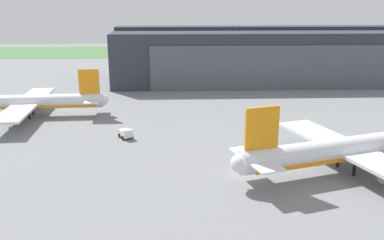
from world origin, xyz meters
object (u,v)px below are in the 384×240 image
airliner_far_left (24,102)px  maintenance_hangar (265,54)px  fuel_bowser (126,133)px  airliner_near_right (356,148)px

airliner_far_left → maintenance_hangar: bearing=35.7°
airliner_far_left → fuel_bowser: 32.23m
maintenance_hangar → fuel_bowser: (-43.41, -68.14, -7.98)m
airliner_near_right → fuel_bowser: size_ratio=11.32×
fuel_bowser → airliner_far_left: bearing=146.3°
airliner_near_right → airliner_far_left: 76.82m
maintenance_hangar → airliner_far_left: (-70.12, -50.30, -5.34)m
maintenance_hangar → fuel_bowser: size_ratio=27.12×
fuel_bowser → airliner_near_right: bearing=-25.1°
maintenance_hangar → fuel_bowser: maintenance_hangar is taller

